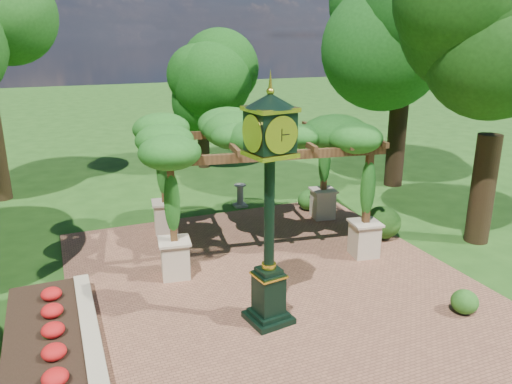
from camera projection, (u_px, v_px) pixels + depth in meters
name	position (u px, v px, depth m)	size (l,w,h in m)	color
ground	(296.00, 310.00, 11.77)	(120.00, 120.00, 0.00)	#1E4714
brick_plaza	(279.00, 290.00, 12.64)	(10.00, 12.00, 0.04)	brown
border_wall	(90.00, 334.00, 10.47)	(0.35, 5.00, 0.40)	#C6B793
flower_bed	(44.00, 345.00, 10.14)	(1.50, 5.00, 0.36)	red
pedestal_clock	(270.00, 191.00, 10.36)	(1.16, 1.16, 5.19)	black
pergola	(259.00, 140.00, 14.54)	(6.84, 4.84, 3.99)	beige
sundial	(240.00, 197.00, 18.79)	(0.50, 0.50, 0.87)	gray
shrub_front	(465.00, 302.00, 11.51)	(0.62, 0.62, 0.56)	#265C1A
shrub_mid	(383.00, 222.00, 15.73)	(1.14, 1.14, 1.03)	#204814
shrub_back	(309.00, 200.00, 18.34)	(0.81, 0.81, 0.73)	#265F1B
tree_north	(202.00, 84.00, 23.38)	(3.38, 3.38, 5.89)	#352615
tree_east_far	(406.00, 27.00, 19.69)	(5.52, 5.52, 9.44)	black
tree_east_near	(504.00, 42.00, 13.94)	(4.22, 4.22, 8.77)	#352415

